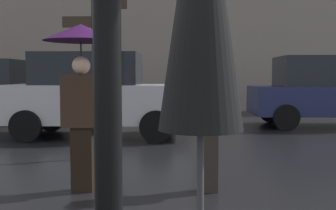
{
  "coord_description": "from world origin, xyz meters",
  "views": [
    {
      "loc": [
        0.77,
        -2.33,
        1.38
      ],
      "look_at": [
        0.61,
        3.57,
        0.97
      ],
      "focal_mm": 43.51,
      "sensor_mm": 36.0,
      "label": 1
    }
  ],
  "objects_px": {
    "pedestrian_with_bag": "(209,117)",
    "street_signpost": "(94,56)",
    "parked_car_right": "(96,94)",
    "pedestrian_with_umbrella": "(81,66)",
    "parked_car_left": "(325,91)"
  },
  "relations": [
    {
      "from": "parked_car_left",
      "to": "pedestrian_with_umbrella",
      "type": "bearing_deg",
      "value": 61.35
    },
    {
      "from": "pedestrian_with_bag",
      "to": "street_signpost",
      "type": "relative_size",
      "value": 0.56
    },
    {
      "from": "parked_car_left",
      "to": "parked_car_right",
      "type": "relative_size",
      "value": 0.98
    },
    {
      "from": "pedestrian_with_umbrella",
      "to": "pedestrian_with_bag",
      "type": "relative_size",
      "value": 1.27
    },
    {
      "from": "pedestrian_with_umbrella",
      "to": "parked_car_left",
      "type": "distance_m",
      "value": 8.31
    },
    {
      "from": "pedestrian_with_bag",
      "to": "parked_car_right",
      "type": "xyz_separation_m",
      "value": [
        -2.27,
        4.42,
        0.08
      ]
    },
    {
      "from": "parked_car_left",
      "to": "parked_car_right",
      "type": "height_order",
      "value": "parked_car_left"
    },
    {
      "from": "parked_car_right",
      "to": "parked_car_left",
      "type": "bearing_deg",
      "value": -150.47
    },
    {
      "from": "parked_car_right",
      "to": "street_signpost",
      "type": "distance_m",
      "value": 2.64
    },
    {
      "from": "parked_car_right",
      "to": "street_signpost",
      "type": "relative_size",
      "value": 1.48
    },
    {
      "from": "pedestrian_with_bag",
      "to": "pedestrian_with_umbrella",
      "type": "bearing_deg",
      "value": 16.95
    },
    {
      "from": "parked_car_right",
      "to": "pedestrian_with_bag",
      "type": "bearing_deg",
      "value": 127.71
    },
    {
      "from": "pedestrian_with_bag",
      "to": "parked_car_left",
      "type": "xyz_separation_m",
      "value": [
        3.65,
        6.46,
        0.08
      ]
    },
    {
      "from": "pedestrian_with_umbrella",
      "to": "parked_car_right",
      "type": "bearing_deg",
      "value": 117.98
    },
    {
      "from": "parked_car_left",
      "to": "pedestrian_with_bag",
      "type": "bearing_deg",
      "value": 70.44
    }
  ]
}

